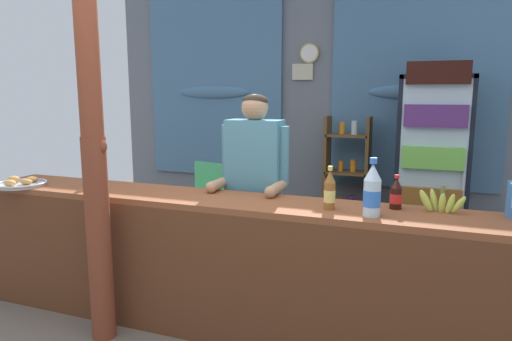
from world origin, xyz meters
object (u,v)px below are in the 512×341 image
soda_bottle_cola (396,194)px  pastry_tray (21,183)px  stall_counter (213,254)px  shopkeeper (254,176)px  drink_fridge (433,154)px  banana_bunch (441,202)px  bottle_shelf_rack (347,176)px  soda_bottle_orange_soda (93,174)px  timber_post (93,146)px  plastic_lawn_chair (203,199)px  soda_bottle_iced_tea (330,191)px  soda_bottle_water (372,192)px

soda_bottle_cola → pastry_tray: size_ratio=0.59×
stall_counter → shopkeeper: shopkeeper is taller
stall_counter → shopkeeper: bearing=78.8°
stall_counter → drink_fridge: 2.51m
drink_fridge → banana_bunch: drink_fridge is taller
bottle_shelf_rack → banana_bunch: bottle_shelf_rack is taller
stall_counter → banana_bunch: bearing=9.6°
banana_bunch → soda_bottle_orange_soda: bearing=-177.2°
bottle_shelf_rack → banana_bunch: (0.89, -2.13, 0.27)m
timber_post → drink_fridge: 3.10m
banana_bunch → drink_fridge: bearing=91.1°
plastic_lawn_chair → banana_bunch: (2.25, -1.39, 0.48)m
shopkeeper → pastry_tray: (-1.63, -0.55, -0.06)m
soda_bottle_iced_tea → soda_bottle_orange_soda: (-1.75, 0.04, -0.02)m
stall_counter → soda_bottle_water: 1.10m
timber_post → pastry_tray: 0.95m
soda_bottle_iced_tea → plastic_lawn_chair: bearing=136.7°
soda_bottle_iced_tea → shopkeeper: bearing=146.3°
soda_bottle_orange_soda → pastry_tray: bearing=-161.6°
soda_bottle_cola → pastry_tray: (-2.63, -0.28, -0.07)m
soda_bottle_water → pastry_tray: (-2.52, -0.06, -0.12)m
soda_bottle_cola → bottle_shelf_rack: bearing=106.7°
soda_bottle_water → soda_bottle_cola: bearing=62.0°
bottle_shelf_rack → soda_bottle_cola: bottle_shelf_rack is taller
banana_bunch → timber_post: bearing=-165.9°
plastic_lawn_chair → soda_bottle_water: size_ratio=2.61×
stall_counter → soda_bottle_water: size_ratio=11.18×
stall_counter → soda_bottle_orange_soda: bearing=173.8°
timber_post → bottle_shelf_rack: timber_post is taller
soda_bottle_water → pastry_tray: soda_bottle_water is taller
shopkeeper → banana_bunch: shopkeeper is taller
plastic_lawn_chair → stall_counter: bearing=-60.6°
soda_bottle_water → soda_bottle_cola: 0.25m
bottle_shelf_rack → banana_bunch: 2.32m
timber_post → stall_counter: bearing=22.5°
drink_fridge → soda_bottle_cola: bearing=-96.4°
plastic_lawn_chair → soda_bottle_water: (1.89, -1.61, 0.56)m
soda_bottle_cola → drink_fridge: bearing=83.6°
soda_bottle_iced_tea → banana_bunch: (0.61, 0.16, -0.05)m
stall_counter → bottle_shelf_rack: size_ratio=2.75×
pastry_tray → drink_fridge: bearing=37.2°
stall_counter → shopkeeper: (0.10, 0.49, 0.43)m
drink_fridge → soda_bottle_cola: 1.89m
soda_bottle_iced_tea → soda_bottle_water: bearing=-14.9°
stall_counter → soda_bottle_orange_soda: (-1.02, 0.11, 0.44)m
soda_bottle_water → banana_bunch: size_ratio=1.20×
shopkeeper → soda_bottle_orange_soda: shopkeeper is taller
soda_bottle_orange_soda → drink_fridge: bearing=40.4°
stall_counter → drink_fridge: (1.31, 2.09, 0.45)m
drink_fridge → plastic_lawn_chair: bearing=-167.8°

